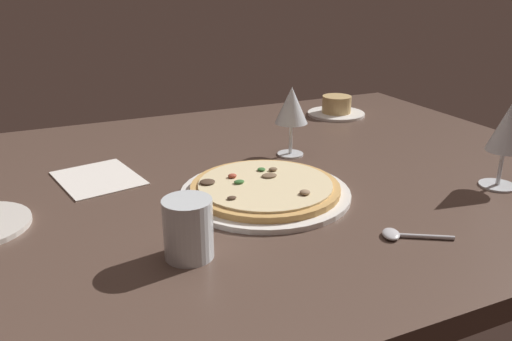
# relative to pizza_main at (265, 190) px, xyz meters

# --- Properties ---
(dining_table) EXTENTS (1.50, 1.10, 0.04)m
(dining_table) POSITION_rel_pizza_main_xyz_m (0.01, 0.12, -0.03)
(dining_table) COLOR brown
(dining_table) RESTS_ON ground
(pizza_main) EXTENTS (0.32, 0.32, 0.03)m
(pizza_main) POSITION_rel_pizza_main_xyz_m (0.00, 0.00, 0.00)
(pizza_main) COLOR white
(pizza_main) RESTS_ON dining_table
(ramekin_on_saucer) EXTENTS (0.17, 0.17, 0.06)m
(ramekin_on_saucer) POSITION_rel_pizza_main_xyz_m (0.45, 0.46, 0.01)
(ramekin_on_saucer) COLOR white
(ramekin_on_saucer) RESTS_ON dining_table
(wine_glass_far) EXTENTS (0.07, 0.07, 0.17)m
(wine_glass_far) POSITION_rel_pizza_main_xyz_m (0.44, -0.15, 0.10)
(wine_glass_far) COLOR silver
(wine_glass_far) RESTS_ON dining_table
(wine_glass_near) EXTENTS (0.08, 0.08, 0.16)m
(wine_glass_near) POSITION_rel_pizza_main_xyz_m (0.16, 0.19, 0.10)
(wine_glass_near) COLOR silver
(wine_glass_near) RESTS_ON dining_table
(water_glass) EXTENTS (0.07, 0.07, 0.09)m
(water_glass) POSITION_rel_pizza_main_xyz_m (-0.20, -0.16, 0.03)
(water_glass) COLOR silver
(water_glass) RESTS_ON dining_table
(paper_menu) EXTENTS (0.18, 0.21, 0.00)m
(paper_menu) POSITION_rel_pizza_main_xyz_m (-0.28, 0.22, -0.01)
(paper_menu) COLOR white
(paper_menu) RESTS_ON dining_table
(spoon) EXTENTS (0.11, 0.08, 0.01)m
(spoon) POSITION_rel_pizza_main_xyz_m (0.13, -0.24, -0.01)
(spoon) COLOR silver
(spoon) RESTS_ON dining_table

